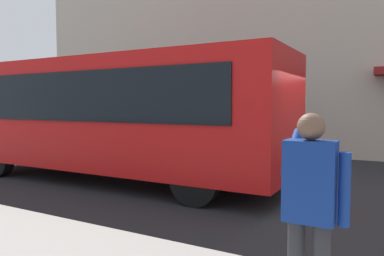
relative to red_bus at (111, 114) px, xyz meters
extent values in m
plane|color=#232326|center=(-4.31, -0.35, -1.68)|extent=(60.00, 60.00, 0.00)
cube|color=red|center=(-0.02, -0.01, 0.02)|extent=(9.00, 2.50, 2.60)
cube|color=black|center=(4.48, -0.01, 0.37)|extent=(0.08, 2.10, 1.44)
cube|color=black|center=(-0.02, 1.25, 0.42)|extent=(7.60, 0.06, 1.10)
cylinder|color=black|center=(2.98, -1.11, -1.18)|extent=(1.00, 0.28, 1.00)
cylinder|color=black|center=(-3.02, -1.11, -1.18)|extent=(1.00, 0.28, 1.00)
cylinder|color=black|center=(-3.02, 1.09, -1.18)|extent=(1.00, 0.28, 1.00)
cube|color=navy|center=(-5.72, 4.09, -0.38)|extent=(0.40, 0.24, 0.66)
sphere|color=brown|center=(-5.72, 4.09, 0.06)|extent=(0.22, 0.22, 0.22)
cylinder|color=navy|center=(-5.98, 4.09, -0.42)|extent=(0.09, 0.09, 0.58)
cylinder|color=navy|center=(-5.54, 3.93, -0.16)|extent=(0.09, 0.48, 0.37)
cube|color=black|center=(-5.62, 3.79, 0.04)|extent=(0.07, 0.01, 0.14)
camera|label=1|loc=(-6.32, 7.11, 0.23)|focal=34.53mm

